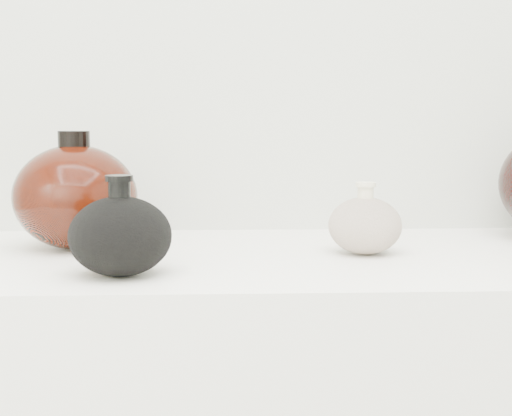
{
  "coord_description": "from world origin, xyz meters",
  "views": [
    {
      "loc": [
        -0.06,
        -0.12,
        1.1
      ],
      "look_at": [
        -0.02,
        0.92,
        0.97
      ],
      "focal_mm": 50.0,
      "sensor_mm": 36.0,
      "label": 1
    }
  ],
  "objects": [
    {
      "name": "left_round_pot",
      "position": [
        -0.3,
        1.01,
        0.98
      ],
      "size": [
        0.24,
        0.24,
        0.19
      ],
      "color": "black",
      "rests_on": "display_counter"
    },
    {
      "name": "cream_gourd_vase",
      "position": [
        0.15,
        0.95,
        0.94
      ],
      "size": [
        0.13,
        0.13,
        0.11
      ],
      "color": "beige",
      "rests_on": "display_counter"
    },
    {
      "name": "black_gourd_vase",
      "position": [
        -0.2,
        0.81,
        0.95
      ],
      "size": [
        0.16,
        0.16,
        0.13
      ],
      "color": "black",
      "rests_on": "display_counter"
    }
  ]
}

